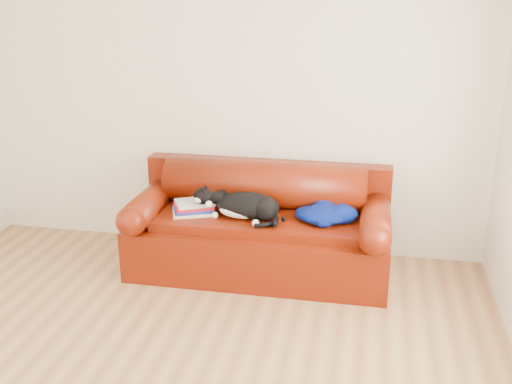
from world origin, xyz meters
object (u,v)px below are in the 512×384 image
book_stack (193,207)px  blanket (325,213)px  sofa_base (259,244)px  cat (246,206)px

book_stack → blanket: (1.08, 0.03, 0.02)m
sofa_base → blanket: bearing=-3.3°
sofa_base → cat: 0.39m
blanket → sofa_base: bearing=176.7°
sofa_base → book_stack: size_ratio=5.44×
book_stack → blanket: blanket is taller
book_stack → blanket: 1.08m
book_stack → cat: (0.45, -0.03, 0.05)m
book_stack → sofa_base: bearing=6.7°
sofa_base → blanket: 0.63m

